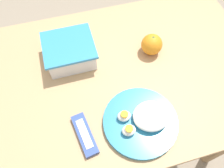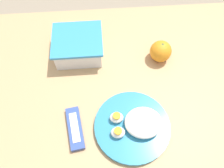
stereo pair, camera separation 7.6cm
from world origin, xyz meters
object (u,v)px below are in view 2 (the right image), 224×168
object	(u,v)px
orange_fruit	(161,51)
rice_plate	(134,125)
candy_bar	(75,128)
food_container	(78,47)

from	to	relation	value
orange_fruit	rice_plate	world-z (taller)	orange_fruit
rice_plate	orange_fruit	bearing A→B (deg)	64.02
rice_plate	candy_bar	bearing A→B (deg)	177.81
food_container	orange_fruit	bearing A→B (deg)	-9.10
rice_plate	candy_bar	distance (m)	0.19
candy_bar	orange_fruit	bearing A→B (deg)	39.38
food_container	candy_bar	size ratio (longest dim) A/B	1.27
orange_fruit	rice_plate	xyz separation A→B (m)	(-0.13, -0.27, -0.02)
food_container	rice_plate	world-z (taller)	food_container
candy_bar	food_container	bearing A→B (deg)	87.42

